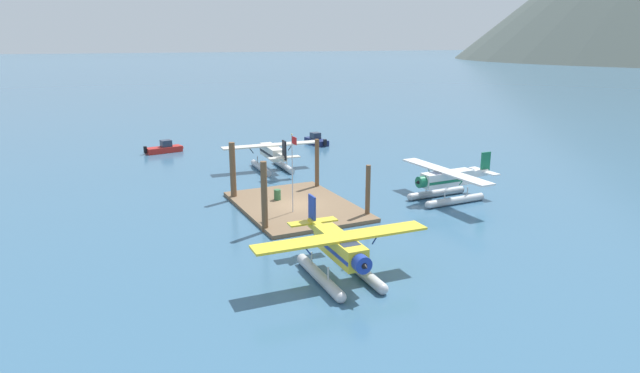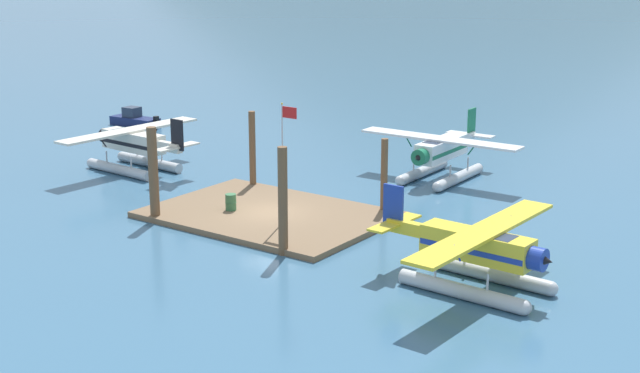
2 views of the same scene
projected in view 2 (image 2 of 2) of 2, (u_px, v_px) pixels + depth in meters
ground_plane at (269, 217)px, 46.98m from camera, size 1200.00×1200.00×0.00m
dock_platform at (269, 215)px, 46.94m from camera, size 12.24×8.69×0.30m
piling_near_left at (153, 174)px, 45.81m from camera, size 0.51×0.51×4.99m
piling_near_right at (283, 202)px, 40.63m from camera, size 0.45×0.45×5.14m
piling_far_left at (252, 150)px, 51.98m from camera, size 0.39×0.39×4.67m
piling_far_right at (384, 177)px, 47.00m from camera, size 0.37×0.37×4.15m
flagpole at (284, 149)px, 44.07m from camera, size 0.95×0.10×6.17m
fuel_drum at (231, 202)px, 47.15m from camera, size 0.62×0.62×0.88m
seaplane_cream_port_fwd at (133, 147)px, 56.48m from camera, size 7.98×10.46×3.84m
seaplane_white_bow_right at (441, 155)px, 54.31m from camera, size 10.42×7.98×3.84m
seaplane_yellow_stbd_aft at (477, 254)px, 36.64m from camera, size 7.98×10.45×3.84m
boat_navy_open_west at (134, 120)px, 71.28m from camera, size 4.89×1.74×1.50m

